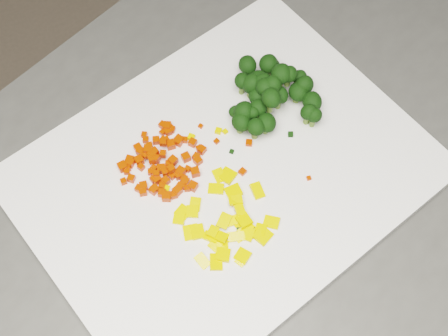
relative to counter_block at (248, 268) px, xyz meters
name	(u,v)px	position (x,y,z in m)	size (l,w,h in m)	color
counter_block	(248,268)	(0.00, 0.00, 0.00)	(0.98, 0.69, 0.90)	#464643
cutting_board	(224,174)	(-0.05, 0.00, 0.46)	(0.50, 0.39, 0.01)	white
carrot_pile	(161,157)	(-0.12, 0.04, 0.48)	(0.11, 0.11, 0.03)	red
pepper_pile	(228,217)	(-0.08, -0.06, 0.47)	(0.13, 0.13, 0.02)	yellow
broccoli_pile	(274,92)	(0.05, 0.07, 0.49)	(0.13, 0.13, 0.06)	black
carrot_cube_0	(154,168)	(-0.13, 0.04, 0.47)	(0.01, 0.01, 0.01)	red
carrot_cube_1	(153,153)	(-0.13, 0.05, 0.48)	(0.01, 0.01, 0.01)	red
carrot_cube_2	(156,179)	(-0.14, 0.02, 0.47)	(0.01, 0.01, 0.01)	red
carrot_cube_3	(156,175)	(-0.14, 0.03, 0.47)	(0.01, 0.01, 0.01)	red
carrot_cube_4	(198,161)	(-0.08, 0.03, 0.47)	(0.01, 0.01, 0.01)	red
carrot_cube_5	(166,181)	(-0.13, 0.02, 0.47)	(0.01, 0.01, 0.01)	red
carrot_cube_6	(162,186)	(-0.13, 0.01, 0.47)	(0.01, 0.01, 0.01)	red
carrot_cube_7	(163,132)	(-0.10, 0.09, 0.47)	(0.01, 0.01, 0.01)	red
carrot_cube_8	(170,127)	(-0.09, 0.09, 0.47)	(0.01, 0.01, 0.01)	red
carrot_cube_9	(146,155)	(-0.14, 0.06, 0.47)	(0.01, 0.01, 0.01)	red
carrot_cube_10	(168,164)	(-0.12, 0.03, 0.47)	(0.01, 0.01, 0.01)	red
carrot_cube_11	(167,197)	(-0.13, -0.01, 0.47)	(0.01, 0.01, 0.01)	red
carrot_cube_12	(163,142)	(-0.11, 0.06, 0.48)	(0.01, 0.01, 0.01)	red
carrot_cube_13	(139,189)	(-0.16, 0.02, 0.47)	(0.01, 0.01, 0.01)	red
carrot_cube_14	(164,141)	(-0.11, 0.07, 0.47)	(0.01, 0.01, 0.01)	red
carrot_cube_15	(130,163)	(-0.16, 0.06, 0.47)	(0.01, 0.01, 0.01)	red
carrot_cube_16	(157,174)	(-0.13, 0.03, 0.47)	(0.01, 0.01, 0.01)	red
carrot_cube_17	(144,186)	(-0.16, 0.02, 0.47)	(0.01, 0.01, 0.01)	red
carrot_cube_18	(166,140)	(-0.10, 0.07, 0.47)	(0.01, 0.01, 0.01)	red
carrot_cube_19	(122,167)	(-0.17, 0.06, 0.47)	(0.01, 0.01, 0.01)	red
carrot_cube_20	(127,168)	(-0.17, 0.05, 0.47)	(0.01, 0.01, 0.01)	red
carrot_cube_21	(193,186)	(-0.10, -0.01, 0.47)	(0.01, 0.01, 0.01)	red
carrot_cube_22	(146,140)	(-0.13, 0.08, 0.47)	(0.01, 0.01, 0.01)	red
carrot_cube_23	(199,149)	(-0.07, 0.04, 0.47)	(0.01, 0.01, 0.01)	red
carrot_cube_24	(156,140)	(-0.12, 0.08, 0.47)	(0.01, 0.01, 0.01)	red
carrot_cube_25	(202,150)	(-0.07, 0.04, 0.47)	(0.01, 0.01, 0.01)	red
carrot_cube_26	(166,171)	(-0.12, 0.03, 0.47)	(0.01, 0.01, 0.01)	red
carrot_cube_27	(156,159)	(-0.13, 0.05, 0.47)	(0.01, 0.01, 0.01)	red
carrot_cube_28	(154,156)	(-0.13, 0.06, 0.47)	(0.01, 0.01, 0.01)	red
carrot_cube_29	(143,192)	(-0.16, 0.01, 0.47)	(0.01, 0.01, 0.01)	red
carrot_cube_30	(154,152)	(-0.13, 0.06, 0.48)	(0.01, 0.01, 0.01)	red
carrot_cube_31	(171,169)	(-0.12, 0.02, 0.48)	(0.01, 0.01, 0.01)	red
carrot_cube_32	(162,193)	(-0.14, 0.00, 0.47)	(0.01, 0.01, 0.01)	red
carrot_cube_33	(153,190)	(-0.15, 0.01, 0.47)	(0.01, 0.01, 0.01)	red
carrot_cube_34	(148,149)	(-0.13, 0.06, 0.48)	(0.01, 0.01, 0.01)	red
carrot_cube_35	(185,140)	(-0.08, 0.06, 0.47)	(0.01, 0.01, 0.01)	red
carrot_cube_36	(195,172)	(-0.09, 0.01, 0.47)	(0.01, 0.01, 0.01)	red
carrot_cube_37	(172,129)	(-0.09, 0.08, 0.47)	(0.01, 0.01, 0.01)	red
carrot_cube_38	(174,195)	(-0.12, -0.01, 0.47)	(0.01, 0.01, 0.01)	red
carrot_cube_39	(152,159)	(-0.13, 0.05, 0.48)	(0.01, 0.01, 0.01)	red
carrot_cube_40	(151,172)	(-0.14, 0.04, 0.47)	(0.01, 0.01, 0.01)	red
carrot_cube_41	(164,181)	(-0.13, 0.02, 0.47)	(0.01, 0.01, 0.01)	red
carrot_cube_42	(179,188)	(-0.11, 0.00, 0.47)	(0.01, 0.01, 0.01)	red
carrot_cube_43	(141,167)	(-0.15, 0.05, 0.47)	(0.01, 0.01, 0.01)	red
carrot_cube_44	(182,186)	(-0.11, 0.00, 0.47)	(0.01, 0.01, 0.01)	red
carrot_cube_45	(200,148)	(-0.07, 0.04, 0.47)	(0.01, 0.01, 0.01)	red
carrot_cube_46	(186,157)	(-0.09, 0.04, 0.47)	(0.01, 0.01, 0.01)	red
carrot_cube_47	(188,169)	(-0.09, 0.02, 0.47)	(0.01, 0.01, 0.01)	red
carrot_cube_48	(124,181)	(-0.18, 0.04, 0.47)	(0.01, 0.01, 0.01)	red
carrot_cube_49	(177,191)	(-0.12, 0.00, 0.47)	(0.01, 0.01, 0.01)	red
carrot_cube_50	(155,189)	(-0.14, 0.01, 0.47)	(0.01, 0.01, 0.01)	red
carrot_cube_51	(154,179)	(-0.14, 0.02, 0.47)	(0.01, 0.01, 0.01)	red
carrot_cube_52	(161,169)	(-0.13, 0.03, 0.47)	(0.01, 0.01, 0.01)	red
carrot_cube_53	(139,160)	(-0.15, 0.06, 0.47)	(0.01, 0.01, 0.01)	red
carrot_cube_54	(150,153)	(-0.13, 0.06, 0.48)	(0.01, 0.01, 0.01)	red
carrot_cube_55	(178,141)	(-0.09, 0.06, 0.47)	(0.01, 0.01, 0.01)	red
carrot_cube_56	(141,152)	(-0.14, 0.07, 0.47)	(0.01, 0.01, 0.01)	red
carrot_cube_57	(138,148)	(-0.14, 0.08, 0.47)	(0.01, 0.01, 0.01)	red
carrot_cube_58	(171,128)	(-0.09, 0.09, 0.47)	(0.01, 0.01, 0.01)	red
carrot_cube_59	(181,172)	(-0.10, 0.02, 0.47)	(0.01, 0.01, 0.01)	red
carrot_cube_60	(144,135)	(-0.13, 0.09, 0.47)	(0.01, 0.01, 0.01)	red
carrot_cube_61	(183,173)	(-0.10, 0.02, 0.47)	(0.01, 0.01, 0.01)	red
carrot_cube_62	(172,176)	(-0.12, 0.02, 0.47)	(0.01, 0.01, 0.01)	red
carrot_cube_63	(127,171)	(-0.17, 0.05, 0.47)	(0.01, 0.01, 0.01)	red
carrot_cube_64	(156,158)	(-0.13, 0.05, 0.48)	(0.01, 0.01, 0.01)	red
carrot_cube_65	(163,125)	(-0.10, 0.10, 0.47)	(0.01, 0.01, 0.01)	red
carrot_cube_66	(131,178)	(-0.17, 0.04, 0.47)	(0.01, 0.01, 0.01)	red
carrot_cube_67	(179,140)	(-0.09, 0.07, 0.47)	(0.01, 0.01, 0.01)	red
carrot_cube_68	(179,175)	(-0.11, 0.02, 0.47)	(0.01, 0.01, 0.01)	red
carrot_cube_69	(171,145)	(-0.10, 0.06, 0.47)	(0.01, 0.01, 0.01)	red
carrot_cube_70	(193,143)	(-0.07, 0.05, 0.47)	(0.01, 0.01, 0.01)	red
carrot_cube_71	(187,188)	(-0.11, 0.00, 0.47)	(0.01, 0.01, 0.01)	red
carrot_cube_72	(150,146)	(-0.13, 0.07, 0.47)	(0.01, 0.01, 0.01)	red
carrot_cube_73	(130,160)	(-0.16, 0.06, 0.47)	(0.01, 0.01, 0.01)	red
carrot_cube_74	(184,179)	(-0.10, 0.01, 0.47)	(0.01, 0.01, 0.01)	red
carrot_cube_75	(196,157)	(-0.08, 0.03, 0.47)	(0.01, 0.01, 0.01)	red
carrot_cube_76	(163,154)	(-0.12, 0.05, 0.48)	(0.01, 0.01, 0.01)	red
carrot_cube_77	(152,154)	(-0.13, 0.05, 0.48)	(0.01, 0.01, 0.01)	red
carrot_cube_78	(167,126)	(-0.10, 0.09, 0.47)	(0.01, 0.01, 0.01)	red
carrot_cube_79	(168,132)	(-0.10, 0.08, 0.47)	(0.01, 0.01, 0.01)	red
carrot_cube_80	(173,161)	(-0.11, 0.03, 0.48)	(0.01, 0.01, 0.01)	red
carrot_cube_81	(186,181)	(-0.10, 0.00, 0.47)	(0.01, 0.01, 0.01)	red
pepper_chunk_0	(183,212)	(-0.12, -0.03, 0.47)	(0.02, 0.02, 0.00)	yellow
pepper_chunk_1	(217,243)	(-0.10, -0.09, 0.47)	(0.02, 0.01, 0.00)	yellow
pepper_chunk_2	(224,221)	(-0.08, -0.07, 0.47)	(0.02, 0.01, 0.00)	yellow
pepper_chunk_3	(237,200)	(-0.05, -0.05, 0.47)	(0.01, 0.01, 0.01)	yellow
pepper_chunk_4	(245,227)	(-0.06, -0.08, 0.47)	(0.02, 0.02, 0.00)	yellow
pepper_chunk_5	(243,256)	(-0.08, -0.11, 0.47)	(0.02, 0.02, 0.00)	yellow
pepper_chunk_6	(179,218)	(-0.13, -0.04, 0.47)	(0.02, 0.01, 0.00)	yellow
pepper_chunk_7	(235,200)	(-0.06, -0.05, 0.47)	(0.02, 0.01, 0.00)	yellow
pepper_chunk_8	(198,232)	(-0.12, -0.06, 0.47)	(0.02, 0.02, 0.00)	yellow
pepper_chunk_9	(242,234)	(-0.07, -0.09, 0.47)	(0.02, 0.01, 0.00)	yellow
pepper_chunk_10	(222,246)	(-0.10, -0.09, 0.47)	(0.01, 0.01, 0.00)	yellow
pepper_chunk_11	(271,222)	(-0.03, -0.09, 0.47)	(0.02, 0.02, 0.00)	yellow
pepper_chunk_12	(244,220)	(-0.06, -0.08, 0.47)	(0.02, 0.02, 0.00)	yellow
pepper_chunk_13	(195,204)	(-0.10, -0.03, 0.47)	(0.02, 0.01, 0.01)	yellow
pepper_chunk_14	(227,176)	(-0.05, -0.01, 0.47)	(0.02, 0.02, 0.00)	yellow
pepper_chunk_15	(213,232)	(-0.10, -0.07, 0.47)	(0.01, 0.01, 0.00)	yellow
pepper_chunk_16	(202,261)	(-0.13, -0.10, 0.47)	(0.02, 0.01, 0.00)	yellow
pepper_chunk_17	(191,232)	(-0.12, -0.06, 0.47)	(0.02, 0.02, 0.00)	yellow
pepper_chunk_18	(233,191)	(-0.05, -0.03, 0.47)	(0.02, 0.02, 0.01)	yellow
pepper_chunk_19	(240,210)	(-0.06, -0.06, 0.47)	(0.02, 0.01, 0.00)	yellow
pepper_chunk_20	(219,176)	(-0.06, 0.00, 0.47)	(0.02, 0.01, 0.00)	yellow
pepper_chunk_21	(192,212)	(-0.11, -0.04, 0.47)	(0.02, 0.02, 0.00)	yellow
pepper_chunk_22	(257,191)	(-0.02, -0.04, 0.47)	(0.02, 0.01, 0.00)	yellow
pepper_chunk_23	(211,237)	(-0.10, -0.08, 0.47)	(0.02, 0.01, 0.01)	yellow
pepper_chunk_24	(261,230)	(-0.04, -0.09, 0.47)	(0.02, 0.01, 0.00)	yellow
pepper_chunk_25	(241,260)	(-0.08, -0.12, 0.47)	(0.01, 0.01, 0.00)	yellow
pepper_chunk_26	(234,220)	(-0.07, -0.07, 0.47)	(0.02, 0.01, 0.01)	yellow
pepper_chunk_27	(216,189)	(-0.07, -0.02, 0.47)	(0.01, 0.02, 0.00)	yellow
pepper_chunk_28	(263,235)	(-0.04, -0.10, 0.47)	(0.02, 0.02, 0.00)	yellow
pepper_chunk_29	(220,237)	(-0.09, -0.08, 0.47)	(0.02, 0.01, 0.00)	yellow
pepper_chunk_30	(247,234)	(-0.06, -0.09, 0.47)	(0.02, 0.02, 0.01)	yellow
pepper_chunk_31	(236,237)	(-0.08, -0.09, 0.47)	(0.02, 0.01, 0.01)	yellow
pepper_chunk_32	(216,262)	(-0.11, -0.11, 0.46)	(0.02, 0.02, 0.00)	yellow
pepper_chunk_33	(223,255)	(-0.10, -0.10, 0.47)	(0.02, 0.02, 0.01)	yellow
broccoli_floret_0	(235,114)	(-0.01, 0.07, 0.48)	(0.03, 0.03, 0.03)	black
broccoli_floret_1	(288,77)	(0.08, 0.08, 0.50)	(0.03, 0.03, 0.03)	black
broccoli_floret_2	(251,87)	(0.03, 0.09, 0.48)	(0.04, 0.04, 0.04)	black
broccoli_floret_3	(255,130)	(0.01, 0.03, 0.48)	(0.03, 0.03, 0.03)	black
broccoli_floret_4	(272,87)	(0.05, 0.07, 0.50)	(0.03, 0.03, 0.03)	black
broccoli_floret_5	(266,125)	(0.02, 0.03, 0.48)	(0.04, 0.04, 0.03)	black
broccoli_floret_6	(299,80)	(0.09, 0.08, 0.48)	(0.03, 0.03, 0.03)	black
broccoli_floret_7	(311,104)	(0.09, 0.04, 0.48)	(0.04, 0.04, 0.03)	black
broccoli_floret_8	(313,119)	(0.08, 0.02, 0.48)	(0.03, 0.03, 0.03)	black
broccoli_floret_9	(252,117)	(0.01, 0.05, 0.48)	(0.02, 0.02, 0.03)	black
broccoli_floret_10	(258,85)	(0.04, 0.09, 0.48)	(0.04, 0.04, 0.04)	black
broccoli_floret_11	(243,115)	(0.00, 0.06, 0.48)	(0.04, 0.04, 0.04)	black
broccoli_floret_12	(270,102)	(0.04, 0.05, 0.50)	(0.03, 0.03, 0.04)	black
broccoli_floret_13	(297,94)	(0.08, 0.06, 0.48)	(0.04, 0.04, 0.03)	black
broccoli_floret_14	(279,99)	(0.05, 0.06, 0.48)	(0.03, 0.03, 0.04)	black
broccoli_floret_15	(240,124)	(-0.01, 0.05, 0.48)	(0.03, 0.03, 0.03)	black
broccoli_floret_16	(280,81)	(0.07, 0.08, 0.49)	(0.03, 0.03, 0.03)	black
broccoli_floret_17	(242,85)	(0.02, 0.10, 0.48)	(0.03, 0.03, 0.04)	black
broccoli_floret_18	(303,88)	(0.09, 0.07, 0.48)	(0.04, 0.04, 0.03)	black
broccoli_floret_19	(257,111)	(0.02, 0.06, 0.48)	(0.03, 0.03, 0.04)	black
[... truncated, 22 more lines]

